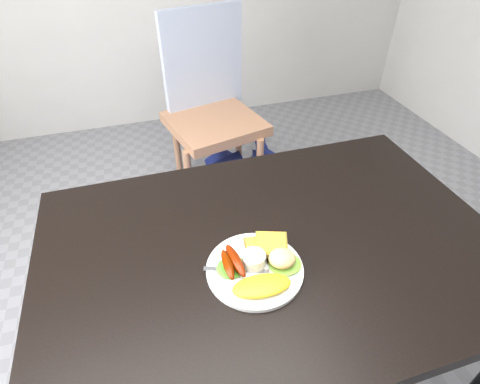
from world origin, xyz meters
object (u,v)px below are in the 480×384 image
at_px(person, 260,94).
at_px(plate, 255,269).
at_px(dining_table, 273,248).
at_px(dining_chair, 215,123).

xyz_separation_m(person, plate, (-0.28, -0.77, -0.08)).
distance_m(dining_table, dining_chair, 1.25).
relative_size(dining_chair, plate, 2.03).
bearing_deg(person, dining_table, 83.04).
bearing_deg(person, plate, 79.28).
relative_size(dining_table, plate, 5.14).
bearing_deg(plate, dining_chair, 80.76).
bearing_deg(dining_chair, person, -95.44).
bearing_deg(dining_table, dining_chair, 83.79).
height_order(dining_chair, person, person).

